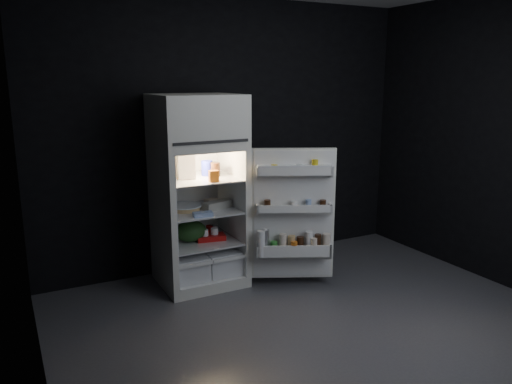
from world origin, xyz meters
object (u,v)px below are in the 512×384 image
fridge_door (293,217)px  milk_jug (185,165)px  refrigerator (197,184)px  egg_carton (217,205)px  yogurt_tray (211,237)px

fridge_door → milk_jug: fridge_door is taller
refrigerator → fridge_door: size_ratio=1.46×
refrigerator → egg_carton: refrigerator is taller
refrigerator → fridge_door: 0.94m
refrigerator → egg_carton: (0.16, -0.09, -0.19)m
fridge_door → yogurt_tray: (-0.63, 0.45, -0.23)m
refrigerator → fridge_door: refrigerator is taller
fridge_door → egg_carton: 0.72m
fridge_door → egg_carton: (-0.56, 0.45, 0.08)m
milk_jug → yogurt_tray: 0.73m
egg_carton → milk_jug: bearing=148.9°
egg_carton → yogurt_tray: bearing=157.6°
fridge_door → milk_jug: 1.09m
milk_jug → yogurt_tray: (0.21, -0.06, -0.69)m
fridge_door → yogurt_tray: 0.81m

